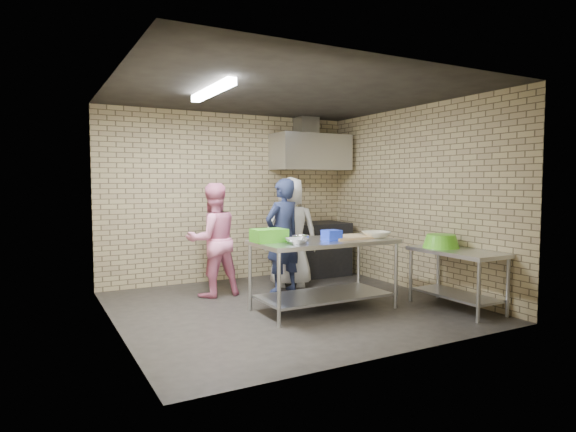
# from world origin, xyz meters

# --- Properties ---
(floor) EXTENTS (4.20, 4.20, 0.00)m
(floor) POSITION_xyz_m (0.00, 0.00, 0.00)
(floor) COLOR black
(floor) RESTS_ON ground
(ceiling) EXTENTS (4.20, 4.20, 0.00)m
(ceiling) POSITION_xyz_m (0.00, 0.00, 2.70)
(ceiling) COLOR black
(ceiling) RESTS_ON ground
(back_wall) EXTENTS (4.20, 0.06, 2.70)m
(back_wall) POSITION_xyz_m (0.00, 2.00, 1.35)
(back_wall) COLOR #95815D
(back_wall) RESTS_ON ground
(front_wall) EXTENTS (4.20, 0.06, 2.70)m
(front_wall) POSITION_xyz_m (0.00, -2.00, 1.35)
(front_wall) COLOR #95815D
(front_wall) RESTS_ON ground
(left_wall) EXTENTS (0.06, 4.00, 2.70)m
(left_wall) POSITION_xyz_m (-2.10, 0.00, 1.35)
(left_wall) COLOR #95815D
(left_wall) RESTS_ON ground
(right_wall) EXTENTS (0.06, 4.00, 2.70)m
(right_wall) POSITION_xyz_m (2.10, 0.00, 1.35)
(right_wall) COLOR #95815D
(right_wall) RESTS_ON ground
(prep_table) EXTENTS (1.76, 0.88, 0.88)m
(prep_table) POSITION_xyz_m (0.32, -0.33, 0.44)
(prep_table) COLOR #B5B8BD
(prep_table) RESTS_ON floor
(side_counter) EXTENTS (0.60, 1.20, 0.75)m
(side_counter) POSITION_xyz_m (1.80, -1.10, 0.38)
(side_counter) COLOR silver
(side_counter) RESTS_ON floor
(stove) EXTENTS (1.20, 0.70, 0.90)m
(stove) POSITION_xyz_m (1.35, 1.65, 0.45)
(stove) COLOR black
(stove) RESTS_ON floor
(range_hood) EXTENTS (1.30, 0.60, 0.60)m
(range_hood) POSITION_xyz_m (1.35, 1.70, 2.10)
(range_hood) COLOR silver
(range_hood) RESTS_ON back_wall
(hood_duct) EXTENTS (0.35, 0.30, 0.30)m
(hood_duct) POSITION_xyz_m (1.35, 1.85, 2.55)
(hood_duct) COLOR #A5A8AD
(hood_duct) RESTS_ON back_wall
(wall_shelf) EXTENTS (0.80, 0.20, 0.04)m
(wall_shelf) POSITION_xyz_m (1.65, 1.89, 1.92)
(wall_shelf) COLOR #3F2B19
(wall_shelf) RESTS_ON back_wall
(fluorescent_fixture) EXTENTS (0.10, 1.25, 0.08)m
(fluorescent_fixture) POSITION_xyz_m (-1.00, 0.00, 2.64)
(fluorescent_fixture) COLOR white
(fluorescent_fixture) RESTS_ON ceiling
(green_crate) EXTENTS (0.39, 0.29, 0.16)m
(green_crate) POSITION_xyz_m (-0.38, -0.21, 0.96)
(green_crate) COLOR #3D9E1D
(green_crate) RESTS_ON prep_table
(blue_tub) EXTENTS (0.20, 0.20, 0.13)m
(blue_tub) POSITION_xyz_m (0.37, -0.43, 0.94)
(blue_tub) COLOR #1A34C6
(blue_tub) RESTS_ON prep_table
(cutting_board) EXTENTS (0.54, 0.41, 0.03)m
(cutting_board) POSITION_xyz_m (0.67, -0.35, 0.89)
(cutting_board) COLOR tan
(cutting_board) RESTS_ON prep_table
(mixing_bowl_a) EXTENTS (0.32, 0.32, 0.07)m
(mixing_bowl_a) POSITION_xyz_m (-0.18, -0.53, 0.91)
(mixing_bowl_a) COLOR silver
(mixing_bowl_a) RESTS_ON prep_table
(mixing_bowl_b) EXTENTS (0.24, 0.24, 0.07)m
(mixing_bowl_b) POSITION_xyz_m (0.02, -0.28, 0.91)
(mixing_bowl_b) COLOR #BABDC1
(mixing_bowl_b) RESTS_ON prep_table
(ceramic_bowl) EXTENTS (0.39, 0.39, 0.08)m
(ceramic_bowl) POSITION_xyz_m (1.02, -0.48, 0.92)
(ceramic_bowl) COLOR beige
(ceramic_bowl) RESTS_ON prep_table
(green_basin) EXTENTS (0.46, 0.46, 0.17)m
(green_basin) POSITION_xyz_m (1.78, -0.85, 0.83)
(green_basin) COLOR #59C626
(green_basin) RESTS_ON side_counter
(bottle_red) EXTENTS (0.07, 0.07, 0.18)m
(bottle_red) POSITION_xyz_m (1.40, 1.89, 2.03)
(bottle_red) COLOR #B22619
(bottle_red) RESTS_ON wall_shelf
(bottle_green) EXTENTS (0.06, 0.06, 0.15)m
(bottle_green) POSITION_xyz_m (1.80, 1.89, 2.02)
(bottle_green) COLOR green
(bottle_green) RESTS_ON wall_shelf
(man_navy) EXTENTS (0.68, 0.52, 1.65)m
(man_navy) POSITION_xyz_m (0.32, 0.76, 0.82)
(man_navy) COLOR #151C36
(man_navy) RESTS_ON floor
(woman_pink) EXTENTS (0.81, 0.65, 1.58)m
(woman_pink) POSITION_xyz_m (-0.65, 1.02, 0.79)
(woman_pink) COLOR pink
(woman_pink) RESTS_ON floor
(woman_white) EXTENTS (0.97, 0.84, 1.67)m
(woman_white) POSITION_xyz_m (0.61, 1.06, 0.84)
(woman_white) COLOR silver
(woman_white) RESTS_ON floor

